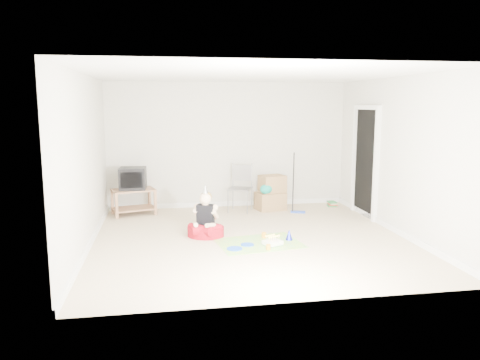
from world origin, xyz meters
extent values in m
plane|color=beige|center=(0.00, 0.00, 0.00)|extent=(5.00, 5.00, 0.00)
cube|color=black|center=(2.48, 1.20, 1.02)|extent=(0.02, 0.90, 2.05)
cube|color=#966543|center=(-1.95, 2.03, 0.49)|extent=(0.91, 0.71, 0.03)
cube|color=#966543|center=(-1.95, 2.03, 0.12)|extent=(0.91, 0.71, 0.03)
cube|color=#966543|center=(-2.25, 1.71, 0.25)|extent=(0.06, 0.06, 0.50)
cube|color=#966543|center=(-1.53, 1.92, 0.25)|extent=(0.06, 0.06, 0.50)
cube|color=#966543|center=(-2.37, 2.14, 0.25)|extent=(0.06, 0.06, 0.50)
cube|color=#966543|center=(-1.65, 2.35, 0.25)|extent=(0.06, 0.06, 0.50)
cube|color=black|center=(-1.95, 2.03, 0.72)|extent=(0.52, 0.44, 0.43)
cube|color=gray|center=(0.15, 1.94, 0.47)|extent=(0.57, 0.56, 0.03)
cylinder|color=gray|center=(-0.03, 2.02, 0.48)|extent=(0.02, 0.02, 0.97)
cylinder|color=gray|center=(0.33, 1.86, 0.48)|extent=(0.02, 0.02, 0.97)
cube|color=#9A754A|center=(0.80, 1.99, 0.18)|extent=(0.63, 0.53, 0.36)
cube|color=#9A754A|center=(0.84, 2.03, 0.54)|extent=(0.57, 0.49, 0.34)
ellipsoid|color=#0C8575|center=(0.67, 1.83, 0.46)|extent=(0.24, 0.17, 0.19)
cube|color=blue|center=(1.28, 1.63, 0.02)|extent=(0.31, 0.19, 0.03)
cylinder|color=black|center=(1.28, 1.63, 0.60)|extent=(0.14, 0.38, 1.15)
cube|color=#28793D|center=(2.19, 2.12, 0.01)|extent=(0.23, 0.28, 0.03)
cube|color=#B64127|center=(2.19, 2.12, 0.04)|extent=(0.20, 0.25, 0.02)
cube|color=#BFB586|center=(2.19, 2.12, 0.07)|extent=(0.17, 0.23, 0.03)
cube|color=#28793D|center=(2.19, 2.12, 0.09)|extent=(0.17, 0.22, 0.02)
cylinder|color=#B0101E|center=(-0.70, 0.26, 0.08)|extent=(0.78, 0.78, 0.16)
cube|color=black|center=(-0.70, 0.26, 0.35)|extent=(0.31, 0.24, 0.37)
sphere|color=beige|center=(-0.70, 0.26, 0.63)|extent=(0.25, 0.25, 0.19)
cone|color=silver|center=(-0.70, 0.26, 0.80)|extent=(0.10, 0.10, 0.15)
cube|color=#FF35A6|center=(0.09, -0.27, 0.00)|extent=(1.40, 1.11, 0.01)
cube|color=white|center=(0.27, -0.42, 0.04)|extent=(0.33, 0.30, 0.07)
cube|color=green|center=(0.27, -0.42, 0.01)|extent=(0.33, 0.30, 0.01)
cylinder|color=beige|center=(0.20, -0.50, 0.11)|extent=(0.01, 0.01, 0.07)
cylinder|color=beige|center=(0.24, -0.48, 0.11)|extent=(0.01, 0.01, 0.07)
cylinder|color=beige|center=(0.27, -0.47, 0.11)|extent=(0.01, 0.01, 0.07)
cylinder|color=beige|center=(0.31, -0.45, 0.11)|extent=(0.01, 0.01, 0.07)
cylinder|color=beige|center=(0.34, -0.44, 0.11)|extent=(0.01, 0.01, 0.07)
cylinder|color=beige|center=(0.37, -0.43, 0.11)|extent=(0.01, 0.01, 0.07)
cylinder|color=beige|center=(0.17, -0.42, 0.11)|extent=(0.01, 0.01, 0.07)
cylinder|color=beige|center=(0.20, -0.41, 0.11)|extent=(0.01, 0.01, 0.07)
cylinder|color=beige|center=(0.24, -0.39, 0.11)|extent=(0.01, 0.01, 0.07)
cylinder|color=beige|center=(0.27, -0.38, 0.11)|extent=(0.01, 0.01, 0.07)
cylinder|color=beige|center=(0.31, -0.36, 0.11)|extent=(0.01, 0.01, 0.07)
cylinder|color=blue|center=(-0.11, -0.35, 0.01)|extent=(0.25, 0.25, 0.01)
cylinder|color=blue|center=(-0.33, -0.52, 0.01)|extent=(0.28, 0.28, 0.01)
cylinder|color=orange|center=(0.23, 0.00, 0.05)|extent=(0.09, 0.09, 0.09)
cylinder|color=orange|center=(0.16, -0.63, 0.04)|extent=(0.07, 0.07, 0.08)
cone|color=#1A21B8|center=(0.60, -0.19, 0.09)|extent=(0.14, 0.14, 0.17)
camera|label=1|loc=(-1.35, -7.18, 2.15)|focal=35.00mm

